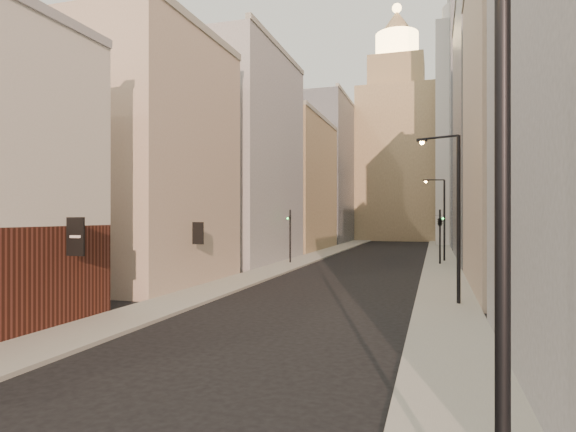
% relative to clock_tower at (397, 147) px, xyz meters
% --- Properties ---
extents(sidewalk_left, '(3.00, 140.00, 0.15)m').
position_rel_clock_tower_xyz_m(sidewalk_left, '(-5.50, -37.00, -17.56)').
color(sidewalk_left, gray).
rests_on(sidewalk_left, ground).
extents(sidewalk_right, '(3.00, 140.00, 0.15)m').
position_rel_clock_tower_xyz_m(sidewalk_right, '(7.50, -37.00, -17.56)').
color(sidewalk_right, gray).
rests_on(sidewalk_right, ground).
extents(left_bldg_beige, '(8.00, 12.00, 16.00)m').
position_rel_clock_tower_xyz_m(left_bldg_beige, '(-11.00, -66.00, -9.63)').
color(left_bldg_beige, tan).
rests_on(left_bldg_beige, ground).
extents(left_bldg_grey, '(8.00, 16.00, 20.00)m').
position_rel_clock_tower_xyz_m(left_bldg_grey, '(-11.00, -50.00, -7.63)').
color(left_bldg_grey, gray).
rests_on(left_bldg_grey, ground).
extents(left_bldg_tan, '(8.00, 18.00, 17.00)m').
position_rel_clock_tower_xyz_m(left_bldg_tan, '(-11.00, -32.00, -9.13)').
color(left_bldg_tan, '#8F7854').
rests_on(left_bldg_tan, ground).
extents(left_bldg_wingrid, '(8.00, 20.00, 24.00)m').
position_rel_clock_tower_xyz_m(left_bldg_wingrid, '(-11.00, -12.00, -5.63)').
color(left_bldg_wingrid, gray).
rests_on(left_bldg_wingrid, ground).
extents(right_bldg_beige, '(8.00, 16.00, 20.00)m').
position_rel_clock_tower_xyz_m(right_bldg_beige, '(13.00, -62.00, -7.63)').
color(right_bldg_beige, tan).
rests_on(right_bldg_beige, ground).
extents(right_bldg_wingrid, '(8.00, 20.00, 26.00)m').
position_rel_clock_tower_xyz_m(right_bldg_wingrid, '(13.00, -42.00, -4.63)').
color(right_bldg_wingrid, gray).
rests_on(right_bldg_wingrid, ground).
extents(highrise, '(21.00, 23.00, 51.20)m').
position_rel_clock_tower_xyz_m(highrise, '(19.00, -14.00, 8.02)').
color(highrise, gray).
rests_on(highrise, ground).
extents(clock_tower, '(14.00, 14.00, 44.90)m').
position_rel_clock_tower_xyz_m(clock_tower, '(0.00, 0.00, 0.00)').
color(clock_tower, '#8F7854').
rests_on(clock_tower, ground).
extents(white_tower, '(8.00, 8.00, 41.50)m').
position_rel_clock_tower_xyz_m(white_tower, '(11.00, -14.00, 0.97)').
color(white_tower, silver).
rests_on(white_tower, ground).
extents(streetlamp_near, '(2.05, 1.02, 8.35)m').
position_rel_clock_tower_xyz_m(streetlamp_near, '(7.55, -87.05, -12.86)').
color(streetlamp_near, black).
rests_on(streetlamp_near, ground).
extents(streetlamp_mid, '(2.10, 0.92, 8.38)m').
position_rel_clock_tower_xyz_m(streetlamp_mid, '(7.85, -68.43, -12.84)').
color(streetlamp_mid, black).
rests_on(streetlamp_mid, ground).
extents(streetlamp_far, '(2.04, 0.69, 7.94)m').
position_rel_clock_tower_xyz_m(streetlamp_far, '(7.61, -44.95, -13.10)').
color(streetlamp_far, black).
rests_on(streetlamp_far, ground).
extents(traffic_light_left, '(0.56, 0.46, 5.00)m').
position_rel_clock_tower_xyz_m(traffic_light_left, '(-5.81, -50.96, -14.06)').
color(traffic_light_left, black).
rests_on(traffic_light_left, ground).
extents(traffic_light_right, '(0.76, 0.76, 5.00)m').
position_rel_clock_tower_xyz_m(traffic_light_right, '(7.37, -48.22, -13.79)').
color(traffic_light_right, black).
rests_on(traffic_light_right, ground).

